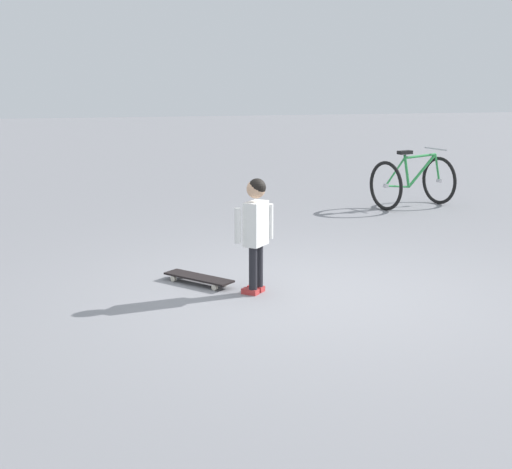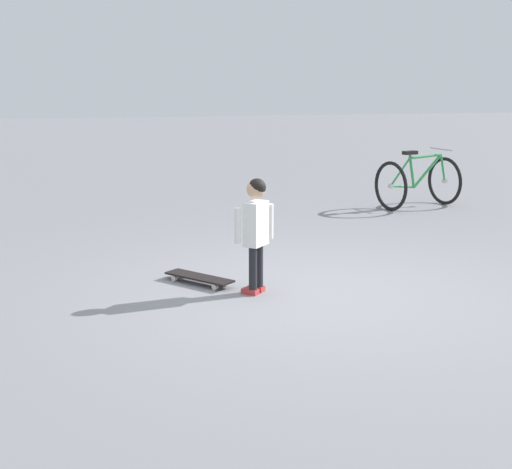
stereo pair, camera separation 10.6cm
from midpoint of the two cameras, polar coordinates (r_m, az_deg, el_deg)
name	(u,v)px [view 2 (the right image)]	position (r m, az deg, el deg)	size (l,w,h in m)	color
ground_plane	(318,294)	(7.00, 5.10, -4.45)	(50.00, 50.00, 0.00)	gray
child_person	(256,223)	(6.84, 0.44, 0.87)	(0.28, 0.38, 1.06)	black
skateboard	(199,278)	(7.29, -3.85, -3.24)	(0.67, 0.63, 0.07)	black
bicycle_near	(418,182)	(11.39, 12.31, 3.87)	(1.02, 1.24, 0.85)	black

